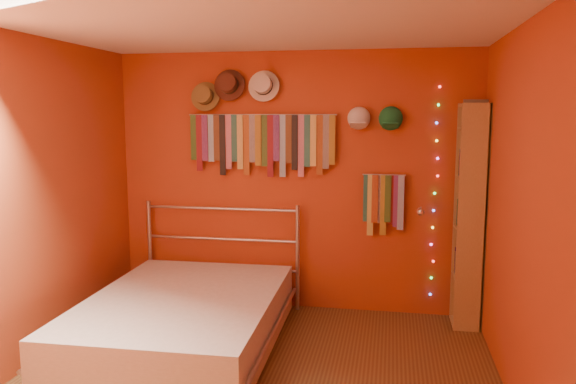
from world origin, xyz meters
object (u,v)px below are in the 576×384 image
Objects in this scene: reading_lamp at (421,212)px; bed at (183,320)px; bookshelf at (474,215)px; tie_rack at (262,140)px.

reading_lamp reaches higher than bed.
tie_rack is at bearing 175.49° from bookshelf.
bookshelf is at bearing -4.51° from tie_rack.
bookshelf is 2.67m from bed.
reading_lamp is at bearing 25.47° from bed.
tie_rack is 0.72× the size of bookshelf.
bookshelf is 0.93× the size of bed.
tie_rack reaches higher than reading_lamp.
reading_lamp is 0.15× the size of bookshelf.
bookshelf is (0.46, 0.01, -0.02)m from reading_lamp.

